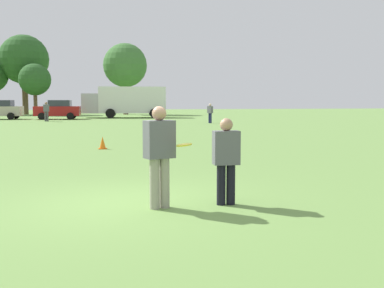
{
  "coord_description": "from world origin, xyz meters",
  "views": [
    {
      "loc": [
        -0.5,
        -8.61,
        1.9
      ],
      "look_at": [
        1.2,
        0.02,
        1.07
      ],
      "focal_mm": 44.35,
      "sensor_mm": 36.0,
      "label": 1
    }
  ],
  "objects": [
    {
      "name": "tree_east_birch",
      "position": [
        -9.5,
        53.84,
        6.8
      ],
      "size": [
        6.08,
        6.08,
        9.88
      ],
      "color": "brown",
      "rests_on": "ground"
    },
    {
      "name": "traffic_cone",
      "position": [
        -0.38,
        9.79,
        0.23
      ],
      "size": [
        0.32,
        0.32,
        0.48
      ],
      "color": "#D8590C",
      "rests_on": "ground"
    },
    {
      "name": "tree_far_east_pine",
      "position": [
        2.83,
        51.38,
        6.08
      ],
      "size": [
        5.44,
        5.44,
        8.83
      ],
      "color": "brown",
      "rests_on": "ground"
    },
    {
      "name": "box_truck",
      "position": [
        2.32,
        41.04,
        1.75
      ],
      "size": [
        8.64,
        3.38,
        3.18
      ],
      "color": "white",
      "rests_on": "ground"
    },
    {
      "name": "frisbee",
      "position": [
        0.91,
        -0.73,
        1.13
      ],
      "size": [
        0.27,
        0.27,
        0.06
      ],
      "color": "yellow"
    },
    {
      "name": "parked_car_center",
      "position": [
        -4.3,
        38.23,
        0.92
      ],
      "size": [
        4.31,
        2.44,
        1.82
      ],
      "color": "maroon",
      "rests_on": "ground"
    },
    {
      "name": "player_defender",
      "position": [
        1.73,
        -0.44,
        0.88
      ],
      "size": [
        0.47,
        0.28,
        1.57
      ],
      "color": "black",
      "rests_on": "ground"
    },
    {
      "name": "bystander_far_jogger",
      "position": [
        8.24,
        28.28,
        0.88
      ],
      "size": [
        0.43,
        0.5,
        1.56
      ],
      "color": "#1E234C",
      "rests_on": "ground"
    },
    {
      "name": "tree_east_oak",
      "position": [
        -7.8,
        49.95,
        4.19
      ],
      "size": [
        3.75,
        3.75,
        6.09
      ],
      "color": "brown",
      "rests_on": "ground"
    },
    {
      "name": "player_thrower",
      "position": [
        0.52,
        -0.5,
        1.01
      ],
      "size": [
        0.57,
        0.43,
        1.78
      ],
      "color": "gray",
      "rests_on": "ground"
    },
    {
      "name": "parked_car_mid_left",
      "position": [
        -9.75,
        39.23,
        0.92
      ],
      "size": [
        4.31,
        2.44,
        1.82
      ],
      "color": "#B7AD99",
      "rests_on": "ground"
    },
    {
      "name": "bystander_field_marshal",
      "position": [
        -4.92,
        33.82,
        0.95
      ],
      "size": [
        0.48,
        0.3,
        1.68
      ],
      "color": "#4C4C51",
      "rests_on": "ground"
    },
    {
      "name": "ground_plane",
      "position": [
        0.0,
        0.0,
        0.0
      ],
      "size": [
        160.48,
        160.48,
        0.0
      ],
      "primitive_type": "plane",
      "color": "#6B9347"
    }
  ]
}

